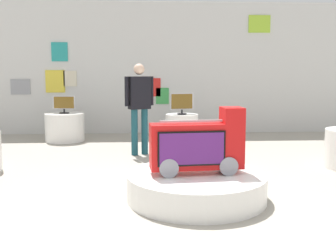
{
  "coord_description": "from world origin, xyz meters",
  "views": [
    {
      "loc": [
        -0.41,
        -4.43,
        1.51
      ],
      "look_at": [
        -0.11,
        0.91,
        0.9
      ],
      "focal_mm": 41.83,
      "sensor_mm": 36.0,
      "label": 1
    }
  ],
  "objects_px": {
    "display_pedestal_center_rear": "(182,128)",
    "shopper_browsing_near_truck": "(139,102)",
    "tv_on_right_rear": "(64,104)",
    "main_display_pedestal": "(196,186)",
    "novelty_firetruck_tv": "(198,147)",
    "tv_on_center_rear": "(182,103)",
    "display_pedestal_right_rear": "(65,127)"
  },
  "relations": [
    {
      "from": "main_display_pedestal",
      "to": "display_pedestal_center_rear",
      "type": "height_order",
      "value": "display_pedestal_center_rear"
    },
    {
      "from": "display_pedestal_center_rear",
      "to": "display_pedestal_right_rear",
      "type": "distance_m",
      "value": 2.6
    },
    {
      "from": "tv_on_center_rear",
      "to": "shopper_browsing_near_truck",
      "type": "distance_m",
      "value": 1.5
    },
    {
      "from": "tv_on_center_rear",
      "to": "display_pedestal_right_rear",
      "type": "relative_size",
      "value": 0.59
    },
    {
      "from": "display_pedestal_right_rear",
      "to": "shopper_browsing_near_truck",
      "type": "relative_size",
      "value": 0.51
    },
    {
      "from": "display_pedestal_center_rear",
      "to": "shopper_browsing_near_truck",
      "type": "relative_size",
      "value": 0.42
    },
    {
      "from": "novelty_firetruck_tv",
      "to": "shopper_browsing_near_truck",
      "type": "relative_size",
      "value": 0.67
    },
    {
      "from": "display_pedestal_center_rear",
      "to": "tv_on_center_rear",
      "type": "bearing_deg",
      "value": -100.33
    },
    {
      "from": "novelty_firetruck_tv",
      "to": "tv_on_center_rear",
      "type": "relative_size",
      "value": 2.22
    },
    {
      "from": "display_pedestal_right_rear",
      "to": "tv_on_right_rear",
      "type": "height_order",
      "value": "tv_on_right_rear"
    },
    {
      "from": "novelty_firetruck_tv",
      "to": "display_pedestal_right_rear",
      "type": "xyz_separation_m",
      "value": [
        -2.43,
        4.15,
        -0.33
      ]
    },
    {
      "from": "tv_on_center_rear",
      "to": "display_pedestal_right_rear",
      "type": "xyz_separation_m",
      "value": [
        -2.58,
        0.34,
        -0.56
      ]
    },
    {
      "from": "display_pedestal_right_rear",
      "to": "tv_on_right_rear",
      "type": "distance_m",
      "value": 0.52
    },
    {
      "from": "main_display_pedestal",
      "to": "shopper_browsing_near_truck",
      "type": "relative_size",
      "value": 1.0
    },
    {
      "from": "tv_on_right_rear",
      "to": "novelty_firetruck_tv",
      "type": "bearing_deg",
      "value": -59.67
    },
    {
      "from": "tv_on_center_rear",
      "to": "novelty_firetruck_tv",
      "type": "bearing_deg",
      "value": -92.22
    },
    {
      "from": "tv_on_center_rear",
      "to": "main_display_pedestal",
      "type": "bearing_deg",
      "value": -92.55
    },
    {
      "from": "main_display_pedestal",
      "to": "display_pedestal_right_rear",
      "type": "distance_m",
      "value": 4.8
    },
    {
      "from": "tv_on_right_rear",
      "to": "shopper_browsing_near_truck",
      "type": "relative_size",
      "value": 0.29
    },
    {
      "from": "main_display_pedestal",
      "to": "shopper_browsing_near_truck",
      "type": "bearing_deg",
      "value": 105.51
    },
    {
      "from": "main_display_pedestal",
      "to": "display_pedestal_center_rear",
      "type": "distance_m",
      "value": 3.82
    },
    {
      "from": "tv_on_right_rear",
      "to": "shopper_browsing_near_truck",
      "type": "distance_m",
      "value": 2.29
    },
    {
      "from": "novelty_firetruck_tv",
      "to": "shopper_browsing_near_truck",
      "type": "xyz_separation_m",
      "value": [
        -0.74,
        2.6,
        0.34
      ]
    },
    {
      "from": "tv_on_right_rear",
      "to": "shopper_browsing_near_truck",
      "type": "bearing_deg",
      "value": -42.53
    },
    {
      "from": "tv_on_center_rear",
      "to": "shopper_browsing_near_truck",
      "type": "relative_size",
      "value": 0.3
    },
    {
      "from": "main_display_pedestal",
      "to": "tv_on_center_rear",
      "type": "bearing_deg",
      "value": 87.45
    },
    {
      "from": "display_pedestal_right_rear",
      "to": "tv_on_right_rear",
      "type": "bearing_deg",
      "value": -86.98
    },
    {
      "from": "display_pedestal_center_rear",
      "to": "display_pedestal_right_rear",
      "type": "height_order",
      "value": "same"
    },
    {
      "from": "display_pedestal_right_rear",
      "to": "display_pedestal_center_rear",
      "type": "bearing_deg",
      "value": -7.52
    },
    {
      "from": "novelty_firetruck_tv",
      "to": "tv_on_center_rear",
      "type": "height_order",
      "value": "novelty_firetruck_tv"
    },
    {
      "from": "novelty_firetruck_tv",
      "to": "shopper_browsing_near_truck",
      "type": "bearing_deg",
      "value": 105.92
    },
    {
      "from": "display_pedestal_center_rear",
      "to": "shopper_browsing_near_truck",
      "type": "height_order",
      "value": "shopper_browsing_near_truck"
    }
  ]
}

